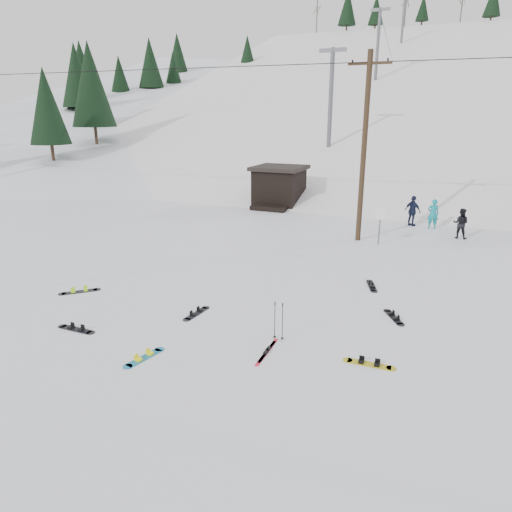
% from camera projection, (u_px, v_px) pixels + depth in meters
% --- Properties ---
extents(ground, '(200.00, 200.00, 0.00)m').
position_uv_depth(ground, '(171.00, 361.00, 11.93)').
color(ground, white).
rests_on(ground, ground).
extents(ski_slope, '(60.00, 85.24, 65.97)m').
position_uv_depth(ski_slope, '(398.00, 250.00, 63.58)').
color(ski_slope, white).
rests_on(ski_slope, ground).
extents(ridge_left, '(47.54, 95.03, 58.38)m').
position_uv_depth(ridge_left, '(154.00, 229.00, 70.97)').
color(ridge_left, white).
rests_on(ridge_left, ground).
extents(treeline_left, '(20.00, 64.00, 10.00)m').
position_uv_depth(treeline_left, '(125.00, 163.00, 59.92)').
color(treeline_left, black).
rests_on(treeline_left, ground).
extents(treeline_crest, '(50.00, 6.00, 10.00)m').
position_uv_depth(treeline_crest, '(425.00, 148.00, 87.10)').
color(treeline_crest, black).
rests_on(treeline_crest, ski_slope).
extents(utility_pole, '(2.00, 0.26, 9.00)m').
position_uv_depth(utility_pole, '(364.00, 146.00, 22.00)').
color(utility_pole, '#3A2819').
rests_on(utility_pole, ground).
extents(trail_sign, '(0.50, 0.09, 1.85)m').
position_uv_depth(trail_sign, '(380.00, 219.00, 22.23)').
color(trail_sign, '#595B60').
rests_on(trail_sign, ground).
extents(lift_hut, '(3.40, 4.10, 2.75)m').
position_uv_depth(lift_hut, '(279.00, 186.00, 31.74)').
color(lift_hut, black).
rests_on(lift_hut, ground).
extents(lift_tower_near, '(2.20, 0.36, 8.00)m').
position_uv_depth(lift_tower_near, '(331.00, 92.00, 37.34)').
color(lift_tower_near, '#595B60').
rests_on(lift_tower_near, ski_slope).
extents(lift_tower_mid, '(2.20, 0.36, 8.00)m').
position_uv_depth(lift_tower_mid, '(378.00, 40.00, 52.88)').
color(lift_tower_mid, '#595B60').
rests_on(lift_tower_mid, ski_slope).
extents(lift_tower_far, '(2.20, 0.36, 8.00)m').
position_uv_depth(lift_tower_far, '(404.00, 12.00, 68.43)').
color(lift_tower_far, '#595B60').
rests_on(lift_tower_far, ski_slope).
extents(hero_snowboard, '(0.48, 1.32, 0.09)m').
position_uv_depth(hero_snowboard, '(144.00, 357.00, 12.07)').
color(hero_snowboard, teal).
rests_on(hero_snowboard, ground).
extents(hero_skis, '(0.14, 1.57, 0.08)m').
position_uv_depth(hero_skis, '(267.00, 351.00, 12.37)').
color(hero_skis, red).
rests_on(hero_skis, ground).
extents(ski_poles, '(0.31, 0.08, 1.14)m').
position_uv_depth(ski_poles, '(279.00, 321.00, 12.92)').
color(ski_poles, black).
rests_on(ski_poles, ground).
extents(board_scatter_a, '(1.35, 0.27, 0.09)m').
position_uv_depth(board_scatter_a, '(76.00, 329.00, 13.65)').
color(board_scatter_a, black).
rests_on(board_scatter_a, ground).
extents(board_scatter_b, '(0.33, 1.30, 0.09)m').
position_uv_depth(board_scatter_b, '(196.00, 313.00, 14.74)').
color(board_scatter_b, black).
rests_on(board_scatter_b, ground).
extents(board_scatter_c, '(1.11, 1.12, 0.10)m').
position_uv_depth(board_scatter_c, '(80.00, 291.00, 16.54)').
color(board_scatter_c, black).
rests_on(board_scatter_c, ground).
extents(board_scatter_d, '(0.78, 1.15, 0.09)m').
position_uv_depth(board_scatter_d, '(394.00, 317.00, 14.46)').
color(board_scatter_d, black).
rests_on(board_scatter_d, ground).
extents(board_scatter_e, '(1.36, 0.30, 0.10)m').
position_uv_depth(board_scatter_e, '(369.00, 364.00, 11.75)').
color(board_scatter_e, gold).
rests_on(board_scatter_e, ground).
extents(board_scatter_f, '(0.61, 1.28, 0.09)m').
position_uv_depth(board_scatter_f, '(372.00, 286.00, 17.09)').
color(board_scatter_f, black).
rests_on(board_scatter_f, ground).
extents(skier_teal, '(0.68, 0.51, 1.68)m').
position_uv_depth(skier_teal, '(433.00, 214.00, 25.44)').
color(skier_teal, '#0E858C').
rests_on(skier_teal, ground).
extents(skier_dark, '(0.83, 0.68, 1.57)m').
position_uv_depth(skier_dark, '(461.00, 223.00, 23.48)').
color(skier_dark, black).
rests_on(skier_dark, ground).
extents(skier_navy, '(1.10, 0.88, 1.74)m').
position_uv_depth(skier_navy, '(413.00, 211.00, 26.06)').
color(skier_navy, '#151C36').
rests_on(skier_navy, ground).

